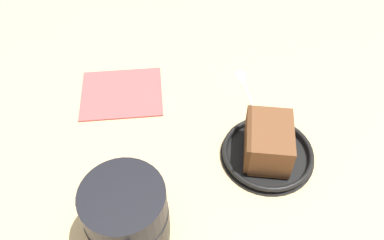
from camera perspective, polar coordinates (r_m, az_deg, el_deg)
ground_plane at (r=58.12cm, az=7.28°, el=-9.50°), size 142.43×142.43×2.84cm
small_plate at (r=59.37cm, az=10.68°, el=-4.70°), size 13.59×13.59×1.41cm
cake_slice at (r=57.16cm, az=10.80°, el=-3.04°), size 9.45×7.97×5.51cm
tea_mug at (r=49.02cm, az=-9.20°, el=-13.60°), size 11.61×9.93×10.10cm
teaspoon at (r=68.99cm, az=7.42°, el=5.16°), size 12.11×7.56×0.80cm
folded_napkin at (r=67.97cm, az=-9.98°, el=3.85°), size 15.71×16.79×0.60cm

